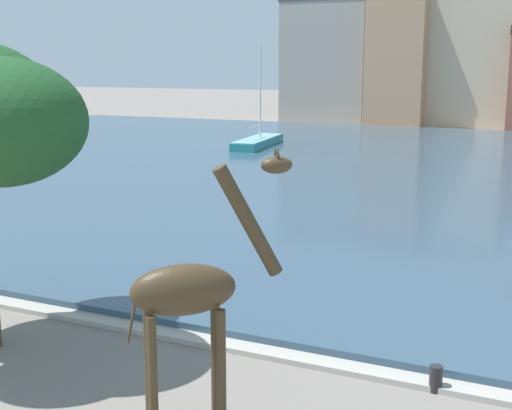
# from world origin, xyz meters

# --- Properties ---
(harbor_water) EXTENTS (81.33, 52.06, 0.28)m
(harbor_water) POSITION_xyz_m (0.00, 35.80, 0.14)
(harbor_water) COLOR #334C60
(harbor_water) RESTS_ON ground
(quay_edge_coping) EXTENTS (81.33, 0.50, 0.12)m
(quay_edge_coping) POSITION_xyz_m (0.00, 9.52, 0.06)
(quay_edge_coping) COLOR #ADA89E
(quay_edge_coping) RESTS_ON ground
(giraffe_statue) EXTENTS (2.25, 2.04, 4.65)m
(giraffe_statue) POSITION_xyz_m (4.90, 6.18, 2.37)
(giraffe_statue) COLOR #42331E
(giraffe_statue) RESTS_ON ground
(sailboat_teal) EXTENTS (2.85, 8.60, 7.29)m
(sailboat_teal) POSITION_xyz_m (-10.65, 42.12, 0.45)
(sailboat_teal) COLOR teal
(sailboat_teal) RESTS_ON ground
(mooring_bollard) EXTENTS (0.24, 0.24, 0.50)m
(mooring_bollard) POSITION_xyz_m (8.12, 9.37, 0.25)
(mooring_bollard) COLOR #232326
(mooring_bollard) RESTS_ON ground
(townhouse_wide_warehouse) EXTENTS (9.13, 6.02, 12.91)m
(townhouse_wide_warehouse) POSITION_xyz_m (-14.56, 67.36, 6.47)
(townhouse_wide_warehouse) COLOR gray
(townhouse_wide_warehouse) RESTS_ON ground
(townhouse_corner_house) EXTENTS (5.67, 6.02, 12.85)m
(townhouse_corner_house) POSITION_xyz_m (-6.71, 65.56, 6.44)
(townhouse_corner_house) COLOR tan
(townhouse_corner_house) RESTS_ON ground
(townhouse_tall_gabled) EXTENTS (8.72, 6.38, 13.19)m
(townhouse_tall_gabled) POSITION_xyz_m (-0.87, 67.77, 6.61)
(townhouse_tall_gabled) COLOR #C6B293
(townhouse_tall_gabled) RESTS_ON ground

